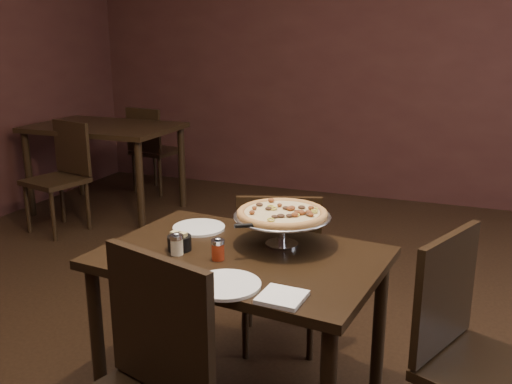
% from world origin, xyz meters
% --- Properties ---
extents(room, '(6.04, 7.04, 2.84)m').
position_xyz_m(room, '(0.06, 0.03, 1.40)').
color(room, black).
rests_on(room, ground).
extents(dining_table, '(1.22, 0.88, 0.71)m').
position_xyz_m(dining_table, '(0.02, -0.02, 0.62)').
color(dining_table, black).
rests_on(dining_table, ground).
extents(background_table, '(1.27, 0.85, 0.80)m').
position_xyz_m(background_table, '(-2.20, 2.18, 0.69)').
color(background_table, black).
rests_on(background_table, ground).
extents(pizza_stand, '(0.42, 0.42, 0.17)m').
position_xyz_m(pizza_stand, '(0.15, 0.14, 0.85)').
color(pizza_stand, '#B3B4BA').
rests_on(pizza_stand, dining_table).
extents(parmesan_shaker, '(0.05, 0.05, 0.10)m').
position_xyz_m(parmesan_shaker, '(-0.21, -0.12, 0.76)').
color(parmesan_shaker, '#F7E9C0').
rests_on(parmesan_shaker, dining_table).
extents(pepper_flake_shaker, '(0.05, 0.05, 0.09)m').
position_xyz_m(pepper_flake_shaker, '(-0.03, -0.11, 0.76)').
color(pepper_flake_shaker, maroon).
rests_on(pepper_flake_shaker, dining_table).
extents(packet_caddy, '(0.10, 0.10, 0.08)m').
position_xyz_m(packet_caddy, '(-0.23, -0.07, 0.75)').
color(packet_caddy, black).
rests_on(packet_caddy, dining_table).
extents(napkin_stack, '(0.16, 0.16, 0.02)m').
position_xyz_m(napkin_stack, '(0.32, -0.35, 0.72)').
color(napkin_stack, white).
rests_on(napkin_stack, dining_table).
extents(plate_left, '(0.24, 0.24, 0.01)m').
position_xyz_m(plate_left, '(-0.27, 0.20, 0.72)').
color(plate_left, white).
rests_on(plate_left, dining_table).
extents(plate_near, '(0.26, 0.26, 0.01)m').
position_xyz_m(plate_near, '(0.10, -0.33, 0.72)').
color(plate_near, white).
rests_on(plate_near, dining_table).
extents(serving_spatula, '(0.15, 0.15, 0.02)m').
position_xyz_m(serving_spatula, '(0.07, -0.04, 0.85)').
color(serving_spatula, '#B3B4BA').
rests_on(serving_spatula, pizza_stand).
extents(chair_far, '(0.50, 0.50, 0.86)m').
position_xyz_m(chair_far, '(0.03, 0.47, 0.47)').
color(chair_far, black).
rests_on(chair_far, ground).
extents(chair_side, '(0.56, 0.56, 0.91)m').
position_xyz_m(chair_side, '(0.95, -0.08, 0.50)').
color(chair_side, black).
rests_on(chair_side, ground).
extents(bg_chair_far, '(0.46, 0.46, 0.88)m').
position_xyz_m(bg_chair_far, '(-2.14, 2.87, 0.48)').
color(bg_chair_far, black).
rests_on(bg_chair_far, ground).
extents(bg_chair_near, '(0.51, 0.51, 0.89)m').
position_xyz_m(bg_chair_near, '(-2.24, 1.62, 0.49)').
color(bg_chair_near, black).
rests_on(bg_chair_near, ground).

